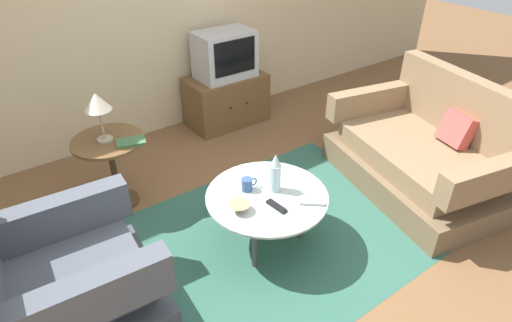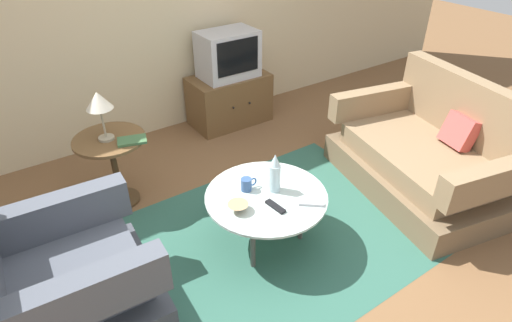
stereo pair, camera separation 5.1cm
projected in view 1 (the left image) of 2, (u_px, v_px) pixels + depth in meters
ground_plane at (287, 244)px, 3.15m from camera, size 16.00×16.00×0.00m
back_wall at (139, 0)px, 3.96m from camera, size 9.00×0.12×2.70m
area_rug at (266, 240)px, 3.19m from camera, size 2.52×1.77×0.00m
armchair at (66, 290)px, 2.41m from camera, size 0.97×0.92×0.87m
couch at (425, 155)px, 3.63m from camera, size 1.25×1.69×0.95m
coffee_table at (267, 199)px, 2.97m from camera, size 0.86×0.86×0.43m
side_table at (111, 158)px, 3.34m from camera, size 0.55×0.55×0.61m
tv_stand at (226, 100)px, 4.66m from camera, size 0.85×0.51×0.54m
television at (225, 55)px, 4.38m from camera, size 0.59×0.40×0.48m
table_lamp at (97, 104)px, 3.07m from camera, size 0.20×0.20×0.39m
vase at (275, 173)px, 2.93m from camera, size 0.08×0.08×0.30m
mug at (247, 184)px, 2.98m from camera, size 0.13×0.08×0.09m
bowl at (239, 208)px, 2.79m from camera, size 0.14×0.14×0.06m
tv_remote_dark at (277, 206)px, 2.83m from camera, size 0.06×0.17×0.02m
tv_remote_silver at (312, 203)px, 2.86m from camera, size 0.16×0.14×0.02m
book at (131, 142)px, 3.20m from camera, size 0.25×0.19×0.02m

